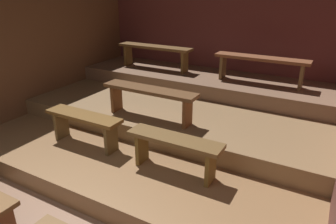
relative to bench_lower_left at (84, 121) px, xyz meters
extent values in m
cube|color=#89634A|center=(0.72, 0.50, -0.66)|extent=(5.66, 6.05, 0.08)
cube|color=brown|center=(0.72, 3.15, 0.56)|extent=(5.66, 0.06, 2.35)
cube|color=brown|center=(-1.74, 0.50, 0.56)|extent=(0.06, 6.05, 2.35)
cube|color=olive|center=(0.72, 1.11, -0.49)|extent=(4.86, 4.02, 0.26)
cube|color=olive|center=(0.72, 1.74, -0.23)|extent=(4.86, 2.77, 0.26)
cube|color=#815E46|center=(0.72, 2.49, 0.03)|extent=(4.86, 1.26, 0.26)
cube|color=brown|center=(0.00, 0.00, 0.08)|extent=(1.18, 0.29, 0.05)
cube|color=brown|center=(-0.47, 0.00, -0.15)|extent=(0.05, 0.23, 0.42)
cube|color=brown|center=(0.47, 0.00, -0.15)|extent=(0.05, 0.23, 0.42)
cube|color=brown|center=(1.43, 0.00, 0.08)|extent=(1.18, 0.29, 0.05)
cube|color=brown|center=(0.96, 0.00, -0.15)|extent=(0.05, 0.23, 0.42)
cube|color=brown|center=(1.90, 0.00, -0.15)|extent=(0.05, 0.23, 0.42)
cube|color=brown|center=(0.61, 0.76, 0.34)|extent=(1.49, 0.29, 0.05)
cube|color=brown|center=(-0.01, 0.76, 0.11)|extent=(0.05, 0.23, 0.42)
cube|color=brown|center=(1.23, 0.76, 0.11)|extent=(0.05, 0.23, 0.42)
cube|color=brown|center=(-0.35, 2.48, 0.60)|extent=(1.59, 0.29, 0.05)
cube|color=brown|center=(-1.03, 2.48, 0.37)|extent=(0.05, 0.23, 0.42)
cube|color=brown|center=(0.32, 2.48, 0.37)|extent=(0.05, 0.23, 0.42)
cube|color=brown|center=(1.79, 2.48, 0.60)|extent=(1.59, 0.29, 0.05)
cube|color=brown|center=(1.11, 2.48, 0.37)|extent=(0.05, 0.23, 0.42)
cube|color=brown|center=(2.46, 2.48, 0.37)|extent=(0.05, 0.23, 0.42)
camera|label=1|loc=(2.95, -2.86, 1.76)|focal=33.07mm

